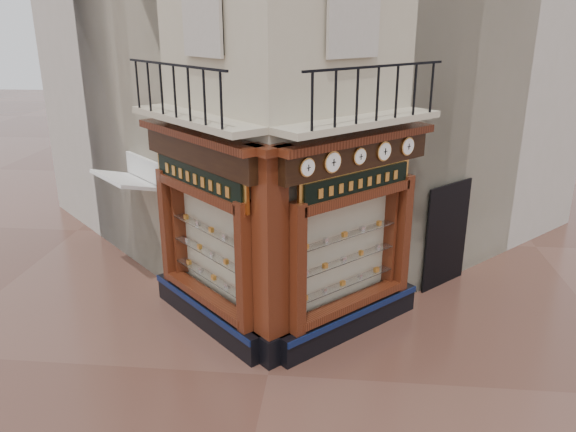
# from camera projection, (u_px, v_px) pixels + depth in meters

# --- Properties ---
(ground) EXTENTS (80.00, 80.00, 0.00)m
(ground) POSITION_uv_depth(u_px,v_px,m) (268.00, 375.00, 9.80)
(ground) COLOR #523126
(ground) RESTS_ON ground
(main_building) EXTENTS (11.31, 11.31, 12.00)m
(main_building) POSITION_uv_depth(u_px,v_px,m) (298.00, 14.00, 13.60)
(main_building) COLOR #BAAE91
(main_building) RESTS_ON ground
(neighbour_left) EXTENTS (11.31, 11.31, 11.00)m
(neighbour_left) POSITION_uv_depth(u_px,v_px,m) (220.00, 33.00, 16.31)
(neighbour_left) COLOR #BDB1A4
(neighbour_left) RESTS_ON ground
(neighbour_right) EXTENTS (11.31, 11.31, 11.00)m
(neighbour_right) POSITION_uv_depth(u_px,v_px,m) (392.00, 33.00, 15.86)
(neighbour_right) COLOR #BDB1A4
(neighbour_right) RESTS_ON ground
(shopfront_left) EXTENTS (2.86, 2.86, 3.98)m
(shopfront_left) POSITION_uv_depth(u_px,v_px,m) (205.00, 234.00, 10.75)
(shopfront_left) COLOR black
(shopfront_left) RESTS_ON ground
(shopfront_right) EXTENTS (2.86, 2.86, 3.98)m
(shopfront_right) POSITION_uv_depth(u_px,v_px,m) (352.00, 240.00, 10.49)
(shopfront_right) COLOR black
(shopfront_right) RESTS_ON ground
(corner_pilaster) EXTENTS (0.85, 0.85, 3.98)m
(corner_pilaster) POSITION_uv_depth(u_px,v_px,m) (270.00, 261.00, 9.62)
(corner_pilaster) COLOR black
(corner_pilaster) RESTS_ON ground
(balcony) EXTENTS (5.94, 2.97, 1.03)m
(balcony) POSITION_uv_depth(u_px,v_px,m) (276.00, 120.00, 9.80)
(balcony) COLOR #BAAE91
(balcony) RESTS_ON ground
(clock_a) EXTENTS (0.26, 0.26, 0.32)m
(clock_a) POSITION_uv_depth(u_px,v_px,m) (307.00, 167.00, 9.02)
(clock_a) COLOR gold
(clock_a) RESTS_ON ground
(clock_b) EXTENTS (0.30, 0.30, 0.38)m
(clock_b) POSITION_uv_depth(u_px,v_px,m) (332.00, 162.00, 9.36)
(clock_b) COLOR gold
(clock_b) RESTS_ON ground
(clock_c) EXTENTS (0.25, 0.25, 0.31)m
(clock_c) POSITION_uv_depth(u_px,v_px,m) (360.00, 156.00, 9.75)
(clock_c) COLOR gold
(clock_c) RESTS_ON ground
(clock_d) EXTENTS (0.29, 0.29, 0.36)m
(clock_d) POSITION_uv_depth(u_px,v_px,m) (384.00, 151.00, 10.13)
(clock_d) COLOR gold
(clock_d) RESTS_ON ground
(clock_e) EXTENTS (0.28, 0.28, 0.35)m
(clock_e) POSITION_uv_depth(u_px,v_px,m) (407.00, 146.00, 10.52)
(clock_e) COLOR gold
(clock_e) RESTS_ON ground
(awning) EXTENTS (1.91, 1.91, 0.34)m
(awning) POSITION_uv_depth(u_px,v_px,m) (136.00, 281.00, 13.31)
(awning) COLOR silver
(awning) RESTS_ON ground
(signboard_left) EXTENTS (2.24, 2.24, 0.60)m
(signboard_left) POSITION_uv_depth(u_px,v_px,m) (198.00, 179.00, 10.33)
(signboard_left) COLOR #F2AA47
(signboard_left) RESTS_ON ground
(signboard_right) EXTENTS (2.01, 2.01, 0.54)m
(signboard_right) POSITION_uv_depth(u_px,v_px,m) (358.00, 183.00, 10.06)
(signboard_right) COLOR #F2AA47
(signboard_right) RESTS_ON ground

